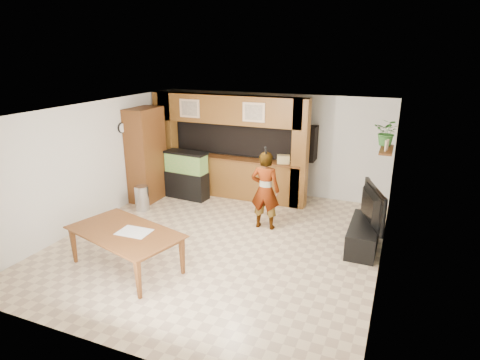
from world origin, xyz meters
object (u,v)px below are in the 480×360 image
at_px(pantry_cabinet, 146,155).
at_px(television, 367,206).
at_px(aquarium, 187,175).
at_px(dining_table, 125,250).
at_px(person, 265,190).

xyz_separation_m(pantry_cabinet, television, (5.35, -0.64, -0.31)).
xyz_separation_m(aquarium, dining_table, (0.77, -3.52, -0.24)).
xyz_separation_m(pantry_cabinet, person, (3.30, -0.52, -0.32)).
xyz_separation_m(television, dining_table, (-3.72, -2.43, -0.50)).
bearing_deg(aquarium, pantry_cabinet, -148.03).
height_order(aquarium, person, person).
bearing_deg(person, pantry_cabinet, -12.53).
distance_m(pantry_cabinet, aquarium, 1.12).
distance_m(aquarium, person, 2.63).
height_order(aquarium, dining_table, aquarium).
bearing_deg(pantry_cabinet, person, -8.97).
bearing_deg(pantry_cabinet, aquarium, 27.64).
bearing_deg(aquarium, television, -9.31).
bearing_deg(aquarium, dining_table, -73.37).
distance_m(aquarium, dining_table, 3.61).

